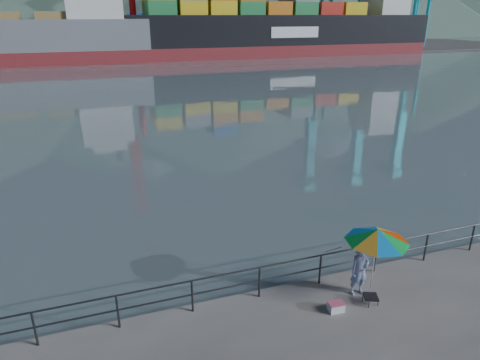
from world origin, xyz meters
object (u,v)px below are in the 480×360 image
cooler_bag (336,307)px  bulk_carrier (13,37)px  beach_umbrella (377,235)px  container_ship (291,24)px  fisherman (359,270)px

cooler_bag → bulk_carrier: bearing=106.7°
beach_umbrella → cooler_bag: size_ratio=5.26×
bulk_carrier → container_ship: container_ship is taller
beach_umbrella → container_ship: 82.46m
beach_umbrella → container_ship: container_ship is taller
fisherman → bulk_carrier: 75.17m
cooler_bag → container_ship: container_ship is taller
fisherman → beach_umbrella: bearing=-40.6°
fisherman → beach_umbrella: size_ratio=0.72×
fisherman → container_ship: (33.74, 75.02, 5.02)m
beach_umbrella → bulk_carrier: bulk_carrier is taller
fisherman → container_ship: size_ratio=0.03×
cooler_bag → container_ship: 83.35m
beach_umbrella → fisherman: bearing=138.2°
beach_umbrella → bulk_carrier: size_ratio=0.05×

